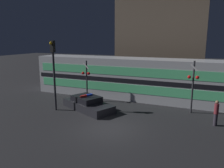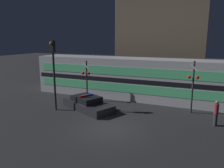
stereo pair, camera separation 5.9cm
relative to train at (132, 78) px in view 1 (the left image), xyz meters
name	(u,v)px [view 1 (the left image)]	position (x,y,z in m)	size (l,w,h in m)	color
ground_plane	(109,129)	(1.08, -8.02, -1.97)	(120.00, 120.00, 0.00)	black
train	(132,78)	(0.00, 0.00, 0.00)	(20.31, 3.13, 3.93)	#B7BABF
police_car	(88,104)	(-2.19, -5.05, -1.51)	(5.11, 3.71, 1.24)	black
pedestrian	(216,113)	(7.45, -4.71, -1.06)	(0.30, 0.30, 1.76)	#2D2833
crossing_signal_near	(193,84)	(5.77, -2.61, 0.40)	(0.86, 0.35, 4.13)	#2D2D33
crossing_signal_far	(86,78)	(-3.48, -2.90, 0.23)	(0.86, 0.35, 3.81)	#2D2D33
traffic_light_corner	(54,67)	(-4.54, -6.21, 1.61)	(0.30, 0.46, 5.64)	#2D2D33
building_left	(162,43)	(1.25, 8.19, 3.28)	(10.39, 6.31, 10.50)	brown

